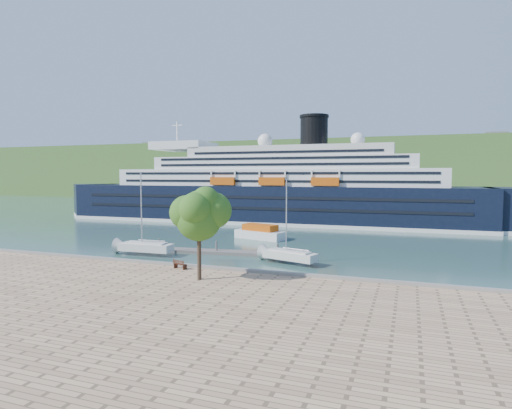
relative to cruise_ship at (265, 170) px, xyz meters
name	(u,v)px	position (x,y,z in m)	size (l,w,h in m)	color
ground	(155,273)	(4.68, -50.07, -11.43)	(400.00, 400.00, 0.00)	#2C4F4D
far_hillside	(348,171)	(4.68, 94.93, 0.57)	(400.00, 50.00, 24.00)	#3A6227
quay_coping	(154,263)	(4.68, -50.27, -10.28)	(220.00, 0.50, 0.30)	slate
cruise_ship	(265,170)	(0.00, 0.00, 0.00)	(101.83, 14.83, 22.87)	black
park_bench	(180,264)	(8.38, -51.27, -9.94)	(1.54, 0.63, 0.99)	#452113
promenade_tree	(199,230)	(12.25, -54.57, -5.90)	(5.47, 5.47, 9.06)	#255A17
floating_pontoon	(202,251)	(3.91, -37.82, -11.23)	(18.46, 2.26, 0.41)	#655F59
sailboat_white_near	(145,216)	(-2.10, -41.87, -6.34)	(7.89, 2.19, 10.19)	silver
sailboat_white_far	(290,224)	(16.83, -40.61, -6.73)	(7.29, 2.02, 9.41)	silver
tender_launch	(260,232)	(7.08, -23.39, -10.25)	(8.57, 2.93, 2.37)	#C54E0B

